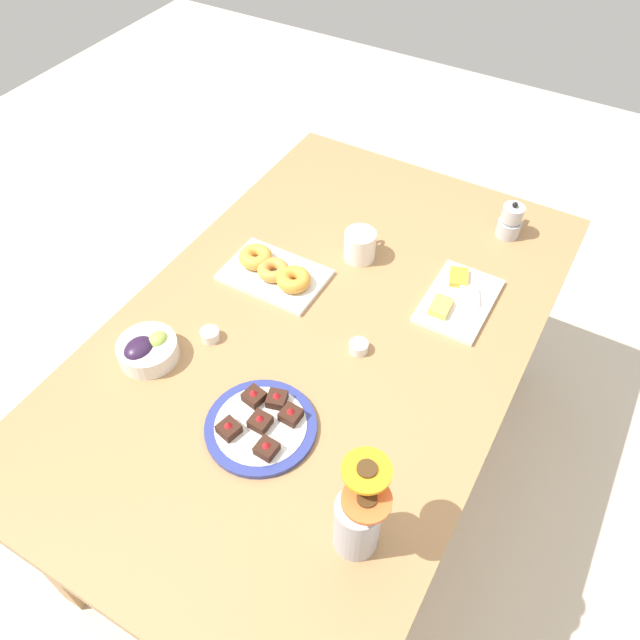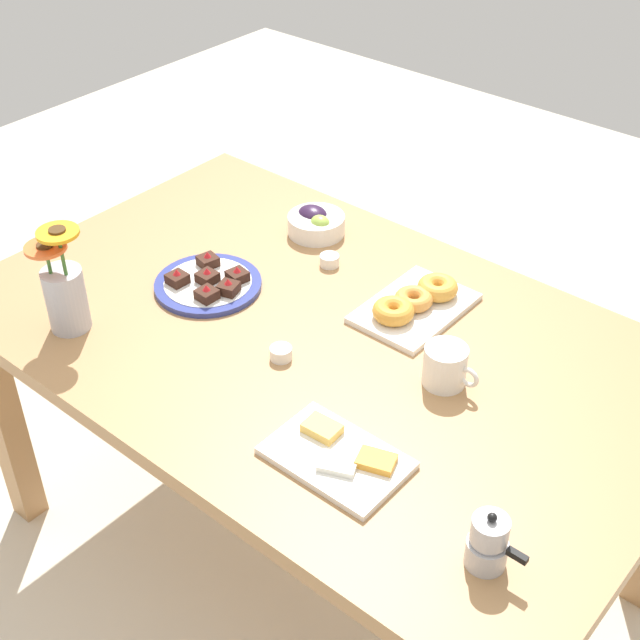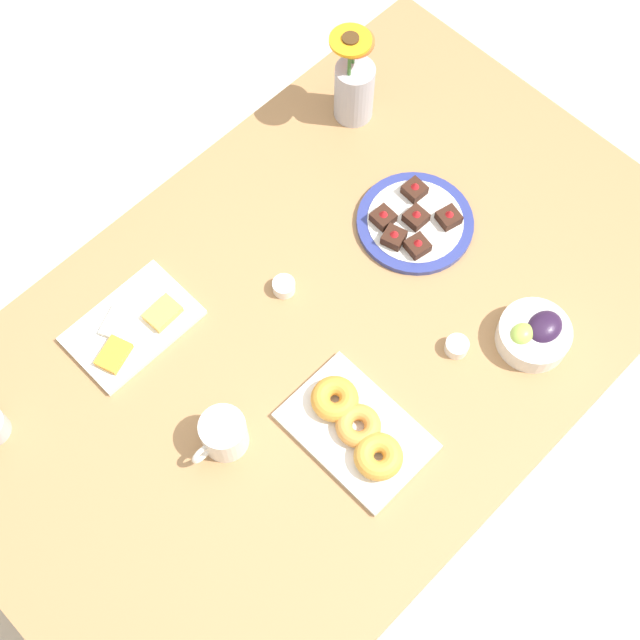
% 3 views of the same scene
% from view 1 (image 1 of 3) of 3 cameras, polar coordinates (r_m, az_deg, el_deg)
% --- Properties ---
extents(ground_plane, '(6.00, 6.00, 0.00)m').
position_cam_1_polar(ground_plane, '(2.23, 0.00, -13.50)').
color(ground_plane, beige).
extents(dining_table, '(1.60, 1.00, 0.74)m').
position_cam_1_polar(dining_table, '(1.68, 0.00, -2.85)').
color(dining_table, '#A87A4C').
rests_on(dining_table, ground_plane).
extents(coffee_mug, '(0.13, 0.09, 0.09)m').
position_cam_1_polar(coffee_mug, '(1.78, 3.69, 6.88)').
color(coffee_mug, white).
rests_on(coffee_mug, dining_table).
extents(grape_bowl, '(0.15, 0.15, 0.07)m').
position_cam_1_polar(grape_bowl, '(1.59, -15.52, -2.62)').
color(grape_bowl, white).
rests_on(grape_bowl, dining_table).
extents(cheese_platter, '(0.26, 0.17, 0.03)m').
position_cam_1_polar(cheese_platter, '(1.71, 12.49, 1.86)').
color(cheese_platter, white).
rests_on(cheese_platter, dining_table).
extents(croissant_platter, '(0.19, 0.28, 0.05)m').
position_cam_1_polar(croissant_platter, '(1.74, -4.21, 4.45)').
color(croissant_platter, white).
rests_on(croissant_platter, dining_table).
extents(jam_cup_honey, '(0.05, 0.05, 0.03)m').
position_cam_1_polar(jam_cup_honey, '(1.61, -10.02, -1.31)').
color(jam_cup_honey, white).
rests_on(jam_cup_honey, dining_table).
extents(jam_cup_berry, '(0.05, 0.05, 0.03)m').
position_cam_1_polar(jam_cup_berry, '(1.56, 3.55, -2.44)').
color(jam_cup_berry, white).
rests_on(jam_cup_berry, dining_table).
extents(dessert_plate, '(0.26, 0.26, 0.05)m').
position_cam_1_polar(dessert_plate, '(1.44, -5.40, -9.54)').
color(dessert_plate, navy).
rests_on(dessert_plate, dining_table).
extents(flower_vase, '(0.12, 0.11, 0.26)m').
position_cam_1_polar(flower_vase, '(1.24, 3.48, -17.79)').
color(flower_vase, '#B2B2BC').
rests_on(flower_vase, dining_table).
extents(moka_pot, '(0.11, 0.07, 0.12)m').
position_cam_1_polar(moka_pot, '(1.93, 17.01, 8.61)').
color(moka_pot, '#B7B7BC').
rests_on(moka_pot, dining_table).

